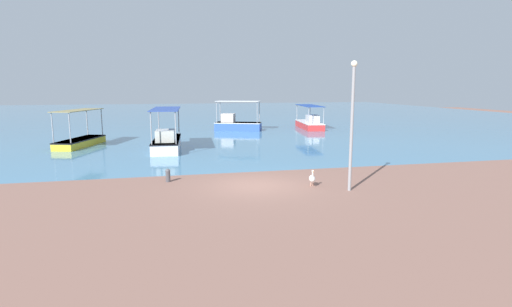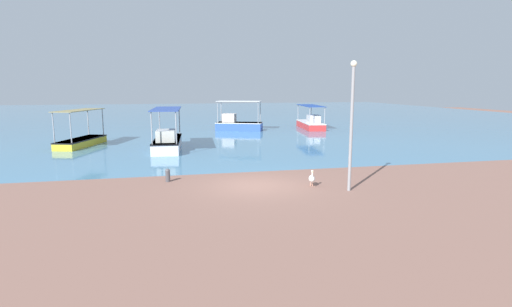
{
  "view_description": "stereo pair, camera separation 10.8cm",
  "coord_description": "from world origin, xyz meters",
  "views": [
    {
      "loc": [
        -3.97,
        -17.62,
        4.55
      ],
      "look_at": [
        0.79,
        3.31,
        0.95
      ],
      "focal_mm": 28.0,
      "sensor_mm": 36.0,
      "label": 1
    },
    {
      "loc": [
        -3.86,
        -17.64,
        4.55
      ],
      "look_at": [
        0.79,
        3.31,
        0.95
      ],
      "focal_mm": 28.0,
      "sensor_mm": 36.0,
      "label": 2
    }
  ],
  "objects": [
    {
      "name": "harbor_water",
      "position": [
        0.0,
        48.0,
        0.0
      ],
      "size": [
        110.0,
        90.0,
        0.0
      ],
      "primitive_type": "cube",
      "color": "teal",
      "rests_on": "ground"
    },
    {
      "name": "fishing_boat_far_left",
      "position": [
        -3.93,
        11.94,
        0.66
      ],
      "size": [
        2.33,
        6.61,
        2.98
      ],
      "color": "white",
      "rests_on": "harbor_water"
    },
    {
      "name": "lamp_post",
      "position": [
        3.88,
        -1.78,
        3.18
      ],
      "size": [
        0.28,
        0.28,
        5.64
      ],
      "color": "gray",
      "rests_on": "ground"
    },
    {
      "name": "ground",
      "position": [
        0.0,
        0.0,
        0.0
      ],
      "size": [
        120.0,
        120.0,
        0.0
      ],
      "primitive_type": "plane",
      "color": "#835C4F"
    },
    {
      "name": "fishing_boat_near_left",
      "position": [
        -10.46,
        15.17,
        0.51
      ],
      "size": [
        3.14,
        5.64,
        2.79
      ],
      "color": "gold",
      "rests_on": "harbor_water"
    },
    {
      "name": "fishing_boat_outer",
      "position": [
        3.34,
        23.67,
        0.71
      ],
      "size": [
        5.12,
        3.43,
        3.07
      ],
      "color": "#3258B5",
      "rests_on": "harbor_water"
    },
    {
      "name": "fishing_boat_far_right",
      "position": [
        11.52,
        23.84,
        0.6
      ],
      "size": [
        2.68,
        6.77,
        2.51
      ],
      "color": "red",
      "rests_on": "harbor_water"
    },
    {
      "name": "mooring_bollard",
      "position": [
        -3.95,
        1.68,
        0.35
      ],
      "size": [
        0.23,
        0.23,
        0.65
      ],
      "color": "#47474C",
      "rests_on": "ground"
    },
    {
      "name": "pelican",
      "position": [
        2.54,
        -0.69,
        0.38
      ],
      "size": [
        0.39,
        0.8,
        0.8
      ],
      "color": "#E0997A",
      "rests_on": "ground"
    }
  ]
}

